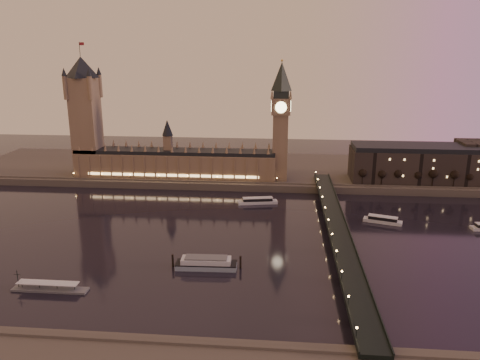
{
  "coord_description": "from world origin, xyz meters",
  "views": [
    {
      "loc": [
        55.06,
        -282.54,
        117.96
      ],
      "look_at": [
        26.47,
        35.0,
        28.65
      ],
      "focal_mm": 35.0,
      "sensor_mm": 36.0,
      "label": 1
    }
  ],
  "objects_px": {
    "cruise_boat_a": "(258,201)",
    "cruise_boat_b": "(383,220)",
    "moored_barge": "(206,263)",
    "pontoon_pier": "(50,288)"
  },
  "relations": [
    {
      "from": "cruise_boat_a",
      "to": "cruise_boat_b",
      "type": "relative_size",
      "value": 1.18
    },
    {
      "from": "moored_barge",
      "to": "pontoon_pier",
      "type": "height_order",
      "value": "pontoon_pier"
    },
    {
      "from": "cruise_boat_b",
      "to": "pontoon_pier",
      "type": "bearing_deg",
      "value": -130.94
    },
    {
      "from": "moored_barge",
      "to": "pontoon_pier",
      "type": "relative_size",
      "value": 1.01
    },
    {
      "from": "cruise_boat_a",
      "to": "cruise_boat_b",
      "type": "height_order",
      "value": "cruise_boat_a"
    },
    {
      "from": "pontoon_pier",
      "to": "moored_barge",
      "type": "bearing_deg",
      "value": 23.0
    },
    {
      "from": "cruise_boat_a",
      "to": "moored_barge",
      "type": "bearing_deg",
      "value": -111.9
    },
    {
      "from": "pontoon_pier",
      "to": "cruise_boat_a",
      "type": "bearing_deg",
      "value": 56.57
    },
    {
      "from": "cruise_boat_b",
      "to": "pontoon_pier",
      "type": "relative_size",
      "value": 0.7
    },
    {
      "from": "cruise_boat_b",
      "to": "moored_barge",
      "type": "distance_m",
      "value": 139.0
    }
  ]
}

